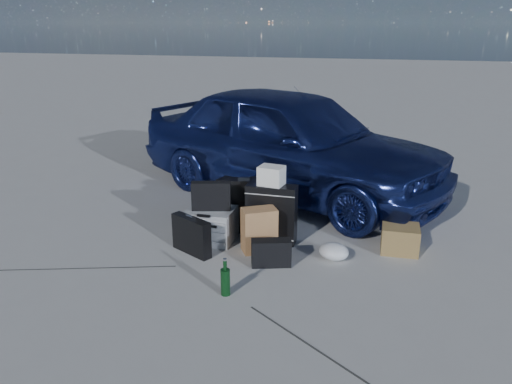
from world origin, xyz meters
TOP-DOWN VIEW (x-y plane):
  - ground at (0.00, 0.00)m, footprint 60.00×60.00m
  - car at (-0.06, 2.21)m, footprint 4.63×3.28m
  - pelican_case at (-0.54, 0.45)m, footprint 0.49×0.41m
  - laptop_bag at (-0.52, 0.43)m, footprint 0.42×0.20m
  - briefcase at (-0.62, 0.10)m, footprint 0.48×0.33m
  - suitcase_left at (-0.27, 0.79)m, footprint 0.50×0.32m
  - suitcase_right at (0.10, 0.59)m, footprint 0.53×0.19m
  - white_carton at (0.09, 0.61)m, footprint 0.28×0.23m
  - duffel_bag at (-0.51, 1.10)m, footprint 0.75×0.40m
  - flat_box_white at (-0.52, 1.10)m, footprint 0.48×0.42m
  - flat_box_black at (-0.53, 1.11)m, footprint 0.33×0.27m
  - kraft_bag at (0.03, 0.33)m, footprint 0.40×0.35m
  - cardboard_box at (1.43, 0.69)m, footprint 0.38×0.33m
  - plastic_bag at (0.80, 0.33)m, footprint 0.37×0.35m
  - messenger_bag at (0.23, 0.04)m, footprint 0.41×0.25m
  - green_bottle at (-0.03, -0.60)m, footprint 0.10×0.10m

SIDE VIEW (x-z plane):
  - ground at x=0.00m, z-range 0.00..0.00m
  - plastic_bag at x=0.80m, z-range 0.00..0.17m
  - messenger_bag at x=0.23m, z-range 0.00..0.27m
  - cardboard_box at x=1.43m, z-range 0.00..0.28m
  - green_bottle at x=-0.03m, z-range 0.00..0.33m
  - pelican_case at x=-0.54m, z-range 0.00..0.36m
  - duffel_bag at x=-0.51m, z-range 0.00..0.36m
  - briefcase at x=-0.62m, z-range 0.00..0.38m
  - kraft_bag at x=0.03m, z-range 0.00..0.46m
  - suitcase_left at x=-0.27m, z-range 0.00..0.62m
  - suitcase_right at x=0.10m, z-range 0.00..0.63m
  - flat_box_white at x=-0.52m, z-range 0.36..0.43m
  - flat_box_black at x=-0.53m, z-range 0.43..0.49m
  - laptop_bag at x=-0.52m, z-range 0.36..0.66m
  - car at x=-0.06m, z-range 0.00..1.46m
  - white_carton at x=0.09m, z-range 0.63..0.83m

